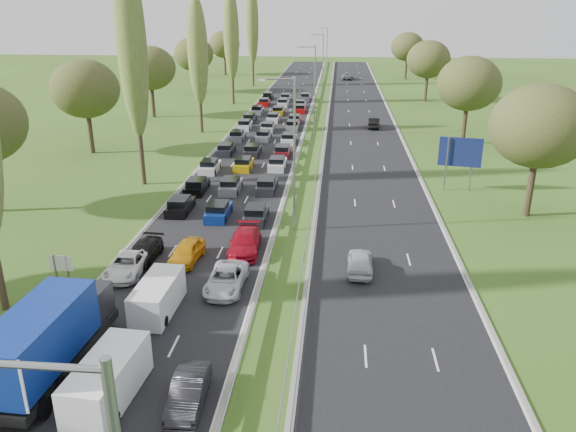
% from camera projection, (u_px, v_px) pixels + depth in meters
% --- Properties ---
extents(ground, '(260.00, 260.00, 0.00)m').
position_uv_depth(ground, '(315.00, 133.00, 79.40)').
color(ground, '#38531A').
rests_on(ground, ground).
extents(near_carriageway, '(10.50, 215.00, 0.04)m').
position_uv_depth(near_carriageway, '(269.00, 128.00, 82.30)').
color(near_carriageway, black).
rests_on(near_carriageway, ground).
extents(far_carriageway, '(10.50, 215.00, 0.04)m').
position_uv_depth(far_carriageway, '(362.00, 130.00, 81.18)').
color(far_carriageway, black).
rests_on(far_carriageway, ground).
extents(central_reservation, '(2.36, 215.00, 0.32)m').
position_uv_depth(central_reservation, '(315.00, 125.00, 81.54)').
color(central_reservation, gray).
rests_on(central_reservation, ground).
extents(lamp_columns, '(0.18, 140.18, 12.00)m').
position_uv_depth(lamp_columns, '(315.00, 92.00, 75.44)').
color(lamp_columns, gray).
rests_on(lamp_columns, ground).
extents(poplar_row, '(2.80, 127.80, 22.44)m').
position_uv_depth(poplar_row, '(175.00, 47.00, 65.36)').
color(poplar_row, '#2D2116').
rests_on(poplar_row, ground).
extents(woodland_left, '(8.00, 166.00, 11.10)m').
position_uv_depth(woodland_left, '(72.00, 93.00, 62.71)').
color(woodland_left, '#2D2116').
rests_on(woodland_left, ground).
extents(woodland_right, '(8.00, 153.00, 11.10)m').
position_uv_depth(woodland_right, '(485.00, 93.00, 62.65)').
color(woodland_right, '#2D2116').
rests_on(woodland_right, ground).
extents(traffic_queue_fill, '(9.05, 69.32, 0.80)m').
position_uv_depth(traffic_queue_fill, '(265.00, 133.00, 77.22)').
color(traffic_queue_fill, black).
rests_on(traffic_queue_fill, ground).
extents(near_car_2, '(2.28, 4.78, 1.32)m').
position_uv_depth(near_car_2, '(127.00, 265.00, 37.21)').
color(near_car_2, white).
rests_on(near_car_2, near_carriageway).
extents(near_car_3, '(2.04, 4.56, 1.30)m').
position_uv_depth(near_car_3, '(143.00, 252.00, 39.12)').
color(near_car_3, black).
rests_on(near_car_3, near_carriageway).
extents(near_car_8, '(2.07, 4.39, 1.45)m').
position_uv_depth(near_car_8, '(187.00, 252.00, 38.99)').
color(near_car_8, orange).
rests_on(near_car_8, near_carriageway).
extents(near_car_9, '(1.57, 4.11, 1.34)m').
position_uv_depth(near_car_9, '(188.00, 392.00, 24.89)').
color(near_car_9, black).
rests_on(near_car_9, near_carriageway).
extents(near_car_10, '(2.30, 4.87, 1.34)m').
position_uv_depth(near_car_10, '(226.00, 279.00, 35.21)').
color(near_car_10, silver).
rests_on(near_car_10, near_carriageway).
extents(near_car_11, '(2.34, 5.28, 1.51)m').
position_uv_depth(near_car_11, '(245.00, 242.00, 40.54)').
color(near_car_11, '#9D0919').
rests_on(near_car_11, near_carriageway).
extents(far_car_0, '(1.85, 4.31, 1.45)m').
position_uv_depth(far_car_0, '(360.00, 261.00, 37.52)').
color(far_car_0, '#B8BDC3').
rests_on(far_car_0, far_carriageway).
extents(far_car_1, '(1.90, 4.65, 1.50)m').
position_uv_depth(far_car_1, '(374.00, 123.00, 82.36)').
color(far_car_1, black).
rests_on(far_car_1, far_carriageway).
extents(far_car_2, '(3.08, 5.94, 1.60)m').
position_uv_depth(far_car_2, '(347.00, 76.00, 137.76)').
color(far_car_2, slate).
rests_on(far_car_2, far_carriageway).
extents(blue_lorry, '(2.53, 9.11, 3.85)m').
position_uv_depth(blue_lorry, '(50.00, 337.00, 26.69)').
color(blue_lorry, black).
rests_on(blue_lorry, near_carriageway).
extents(white_van_front, '(2.06, 5.25, 2.11)m').
position_uv_depth(white_van_front, '(110.00, 377.00, 25.28)').
color(white_van_front, white).
rests_on(white_van_front, near_carriageway).
extents(white_van_rear, '(1.92, 4.89, 1.97)m').
position_uv_depth(white_van_rear, '(159.00, 295.00, 32.62)').
color(white_van_rear, white).
rests_on(white_van_rear, near_carriageway).
extents(info_sign, '(1.50, 0.18, 2.10)m').
position_uv_depth(info_sign, '(61.00, 266.00, 35.36)').
color(info_sign, gray).
rests_on(info_sign, ground).
extents(direction_sign, '(3.94, 0.88, 5.20)m').
position_uv_depth(direction_sign, '(460.00, 155.00, 53.25)').
color(direction_sign, gray).
rests_on(direction_sign, ground).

